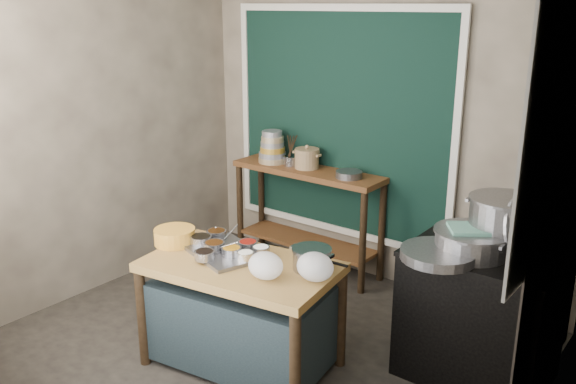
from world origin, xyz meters
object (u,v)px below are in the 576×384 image
Objects in this scene: yellow_basin at (175,236)px; utensil_cup at (291,161)px; saucepan at (312,259)px; prep_table at (241,315)px; ceramic_crock at (307,160)px; back_counter at (307,219)px; stove_block at (479,317)px; stock_pot at (503,224)px; steamer at (471,242)px; condiment_tray at (224,252)px.

yellow_basin is 1.98× the size of utensil_cup.
saucepan reaches higher than yellow_basin.
utensil_cup is (-0.20, 1.61, 0.19)m from yellow_basin.
ceramic_crock is (-0.62, 1.59, 0.65)m from prep_table.
back_counter is 2.04m from stove_block.
stove_block is at bearing -19.25° from utensil_cup.
saucepan reaches higher than stove_block.
stove_block is 2.14m from ceramic_crock.
prep_table is 1.69m from back_counter.
stove_block reaches higher than prep_table.
utensil_cup is 0.62× the size of ceramic_crock.
ceramic_crock is 0.53× the size of stock_pot.
saucepan is at bearing 13.19° from yellow_basin.
prep_table is 1.56m from steamer.
back_counter is at bearing 161.62° from stock_pot.
prep_table is at bearing 2.76° from yellow_basin.
stove_block is (1.90, -0.73, -0.05)m from back_counter.
utensil_cup reaches higher than condiment_tray.
prep_table is 0.86× the size of back_counter.
stove_block is at bearing 24.96° from yellow_basin.
prep_table is at bearing -156.12° from saucepan.
steamer is at bearing -24.05° from back_counter.
stove_block is at bearing -21.06° from ceramic_crock.
yellow_basin reaches higher than prep_table.
saucepan is (1.02, -1.37, 0.35)m from back_counter.
stove_block is (1.30, 0.85, 0.05)m from prep_table.
back_counter is at bearing 102.56° from prep_table.
steamer is at bearing 23.44° from prep_table.
condiment_tray is at bearing -150.60° from stock_pot.
ceramic_crock is at bearing 103.04° from prep_table.
stock_pot is 0.93× the size of steamer.
ceramic_crock is at bearing 91.13° from yellow_basin.
utensil_cup is (-0.79, 1.58, 0.62)m from prep_table.
stove_block is at bearing 53.42° from steamer.
utensil_cup is at bearing 129.02° from saucepan.
saucepan is at bearing -142.44° from stock_pot.
stock_pot is at bearing 26.12° from prep_table.
ceramic_crock is at bearing 158.94° from stove_block.
steamer is (1.85, -0.83, -0.07)m from ceramic_crock.
stove_block is 0.54m from steamer.
condiment_tray is 1.22× the size of stock_pot.
ceramic_crock reaches higher than condiment_tray.
stock_pot is (0.94, 0.72, 0.23)m from saucepan.
saucepan is at bearing -48.59° from utensil_cup.
condiment_tray is 1.61m from ceramic_crock.
yellow_basin is 1.99m from steamer.
stove_block is at bearing 28.06° from condiment_tray.
ceramic_crock reaches higher than utensil_cup.
steamer is (0.81, 0.55, 0.14)m from saucepan.
utensil_cup is at bearing -179.75° from back_counter.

